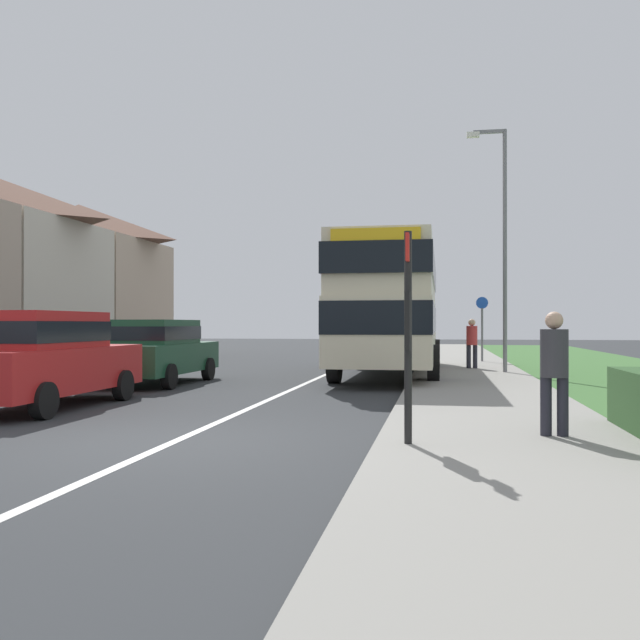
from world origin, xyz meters
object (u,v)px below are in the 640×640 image
Objects in this scene: double_decker_bus at (391,302)px; pedestrian_at_stop at (554,367)px; parked_car_red at (41,356)px; pedestrian_walking_away at (472,341)px; street_lamp_mid at (501,234)px; parked_car_dark_green at (156,349)px; bus_stop_sign at (408,322)px; cycle_route_sign at (482,326)px.

double_decker_bus reaches higher than pedestrian_at_stop.
pedestrian_walking_away is at bearing 53.82° from parked_car_red.
street_lamp_mid is at bearing 88.35° from pedestrian_at_stop.
parked_car_dark_green is 10.68m from bus_stop_sign.
bus_stop_sign reaches higher than parked_car_red.
parked_car_dark_green is at bearing 138.58° from pedestrian_at_stop.
pedestrian_walking_away is 0.66× the size of cycle_route_sign.
street_lamp_mid is (0.34, 11.73, 3.15)m from pedestrian_at_stop.
parked_car_red reaches higher than pedestrian_at_stop.
pedestrian_walking_away is at bearing 91.83° from pedestrian_at_stop.
pedestrian_walking_away is at bearing 115.52° from street_lamp_mid.
parked_car_dark_green is 10.29m from street_lamp_mid.
cycle_route_sign is (8.57, 15.16, 0.48)m from parked_car_red.
pedestrian_walking_away is (2.39, 2.08, -1.17)m from double_decker_bus.
cycle_route_sign reaches higher than parked_car_red.
bus_stop_sign reaches higher than parked_car_dark_green.
double_decker_bus reaches higher than bus_stop_sign.
street_lamp_mid is at bearing -64.48° from pedestrian_walking_away.
bus_stop_sign is at bearing -154.11° from pedestrian_at_stop.
pedestrian_walking_away is at bearing 36.20° from parked_car_dark_green.
double_decker_bus is at bearing -171.43° from street_lamp_mid.
double_decker_bus reaches higher than pedestrian_walking_away.
parked_car_red is at bearing -133.17° from street_lamp_mid.
bus_stop_sign is 1.03× the size of cycle_route_sign.
pedestrian_at_stop is at bearing -15.67° from parked_car_red.
cycle_route_sign is (0.13, 17.53, 0.45)m from pedestrian_at_stop.
double_decker_bus is at bearing 94.95° from bus_stop_sign.
cycle_route_sign is (2.95, 6.28, -0.71)m from double_decker_bus.
pedestrian_at_stop is (8.44, -2.37, 0.03)m from parked_car_red.
parked_car_red is 5.09m from parked_car_dark_green.
street_lamp_mid is (2.11, 12.59, 2.59)m from bus_stop_sign.
cycle_route_sign is at bearing 60.51° from parked_car_red.
double_decker_bus is at bearing 104.07° from pedestrian_at_stop.
bus_stop_sign is 0.36× the size of street_lamp_mid.
pedestrian_walking_away is (8.02, 10.96, 0.03)m from parked_car_red.
parked_car_dark_green is at bearing -146.00° from double_decker_bus.
cycle_route_sign reaches higher than pedestrian_walking_away.
bus_stop_sign is at bearing -99.51° from street_lamp_mid.
parked_car_dark_green is 1.70× the size of bus_stop_sign.
bus_stop_sign reaches higher than pedestrian_at_stop.
bus_stop_sign is at bearing -25.82° from parked_car_red.
double_decker_bus is 3.97× the size of cycle_route_sign.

